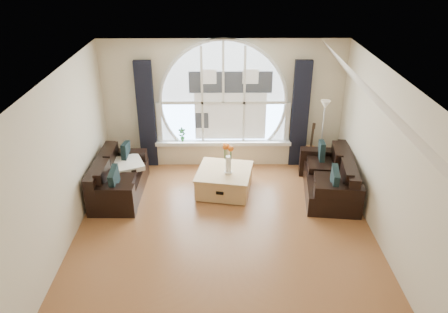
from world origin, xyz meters
The scene contains 21 objects.
ground centered at (0.00, 0.00, 0.00)m, with size 5.00×5.50×0.01m, color brown.
ceiling centered at (0.00, 0.00, 2.70)m, with size 5.00×5.50×0.01m, color silver.
wall_back centered at (0.00, 2.75, 1.35)m, with size 5.00×0.01×2.70m, color beige.
wall_front centered at (0.00, -2.75, 1.35)m, with size 5.00×0.01×2.70m, color beige.
wall_left centered at (-2.50, 0.00, 1.35)m, with size 0.01×5.50×2.70m, color beige.
wall_right centered at (2.50, 0.00, 1.35)m, with size 0.01×5.50×2.70m, color beige.
attic_slope centered at (2.20, 0.00, 2.35)m, with size 0.92×5.50×0.72m, color silver.
arched_window centered at (0.00, 2.72, 1.62)m, with size 2.60×0.06×2.15m, color silver.
window_sill centered at (0.00, 2.65, 0.51)m, with size 2.90×0.22×0.08m, color white.
window_frame centered at (0.00, 2.69, 1.62)m, with size 2.76×0.08×2.15m, color white.
neighbor_house centered at (0.15, 2.71, 1.50)m, with size 1.70×0.02×1.50m, color silver.
curtain_left centered at (-1.60, 2.63, 1.15)m, with size 0.35×0.12×2.30m, color black.
curtain_right centered at (1.60, 2.63, 1.15)m, with size 0.35×0.12×2.30m, color black.
sofa_left centered at (-2.00, 1.40, 0.40)m, with size 0.84×1.68×0.75m, color black.
sofa_right centered at (2.01, 1.38, 0.40)m, with size 0.86×1.72×0.76m, color black.
coffee_chest centered at (0.01, 1.48, 0.25)m, with size 1.01×1.01×0.50m, color tan.
throw_blanket centered at (-1.87, 1.68, 0.50)m, with size 0.55×0.55×0.10m, color silver.
vase_flowers centered at (0.09, 1.39, 0.85)m, with size 0.24×0.24×0.70m, color white.
floor_lamp centered at (2.01, 2.23, 0.80)m, with size 0.24×0.24×1.60m, color #B2B2B2.
guitar centered at (1.86, 2.50, 0.53)m, with size 0.36×0.24×1.06m, color brown.
potted_plant centered at (-0.88, 2.65, 0.70)m, with size 0.16×0.11×0.30m, color #1E6023.
Camera 1 is at (-0.06, -5.86, 4.44)m, focal length 34.96 mm.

